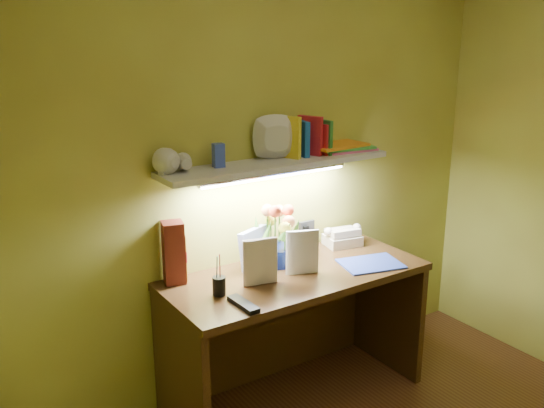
# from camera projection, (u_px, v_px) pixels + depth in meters

# --- Properties ---
(desk) EXTENTS (1.40, 0.60, 0.75)m
(desk) POSITION_uv_depth(u_px,v_px,m) (295.00, 337.00, 3.27)
(desk) COLOR #311D0D
(desk) RESTS_ON ground
(flower_bouquet) EXTENTS (0.27, 0.27, 0.35)m
(flower_bouquet) POSITION_uv_depth(u_px,v_px,m) (277.00, 233.00, 3.24)
(flower_bouquet) COLOR #061039
(flower_bouquet) RESTS_ON desk
(telephone) EXTENTS (0.22, 0.19, 0.12)m
(telephone) POSITION_uv_depth(u_px,v_px,m) (343.00, 235.00, 3.55)
(telephone) COLOR #F1E4CA
(telephone) RESTS_ON desk
(desk_clock) EXTENTS (0.10, 0.08, 0.09)m
(desk_clock) POSITION_uv_depth(u_px,v_px,m) (352.00, 235.00, 3.60)
(desk_clock) COLOR silver
(desk_clock) RESTS_ON desk
(whisky_bottle) EXTENTS (0.09, 0.09, 0.31)m
(whisky_bottle) POSITION_uv_depth(u_px,v_px,m) (176.00, 252.00, 3.01)
(whisky_bottle) COLOR #A66318
(whisky_bottle) RESTS_ON desk
(whisky_box) EXTENTS (0.12, 0.12, 0.32)m
(whisky_box) POSITION_uv_depth(u_px,v_px,m) (174.00, 252.00, 3.00)
(whisky_box) COLOR #5A1D14
(whisky_box) RESTS_ON desk
(pen_cup) EXTENTS (0.08, 0.08, 0.16)m
(pen_cup) POSITION_uv_depth(u_px,v_px,m) (219.00, 280.00, 2.88)
(pen_cup) COLOR black
(pen_cup) RESTS_ON desk
(art_card) EXTENTS (0.21, 0.12, 0.21)m
(art_card) POSITION_uv_depth(u_px,v_px,m) (255.00, 248.00, 3.21)
(art_card) COLOR white
(art_card) RESTS_ON desk
(tv_remote) EXTENTS (0.06, 0.20, 0.02)m
(tv_remote) POSITION_uv_depth(u_px,v_px,m) (243.00, 304.00, 2.78)
(tv_remote) COLOR black
(tv_remote) RESTS_ON desk
(blue_folder) EXTENTS (0.37, 0.31, 0.01)m
(blue_folder) POSITION_uv_depth(u_px,v_px,m) (371.00, 264.00, 3.27)
(blue_folder) COLOR blue
(blue_folder) RESTS_ON desk
(desk_book_a) EXTENTS (0.18, 0.07, 0.24)m
(desk_book_a) POSITION_uv_depth(u_px,v_px,m) (243.00, 264.00, 2.96)
(desk_book_a) COLOR silver
(desk_book_a) RESTS_ON desk
(desk_book_b) EXTENTS (0.17, 0.08, 0.24)m
(desk_book_b) POSITION_uv_depth(u_px,v_px,m) (286.00, 253.00, 3.10)
(desk_book_b) COLOR silver
(desk_book_b) RESTS_ON desk
(wall_shelf) EXTENTS (1.31, 0.33, 0.25)m
(wall_shelf) POSITION_uv_depth(u_px,v_px,m) (281.00, 156.00, 3.16)
(wall_shelf) COLOR silver
(wall_shelf) RESTS_ON ground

